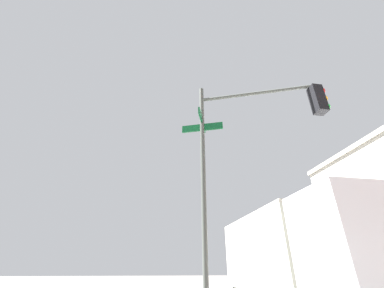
% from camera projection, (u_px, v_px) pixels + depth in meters
% --- Properties ---
extents(traffic_signal_near, '(1.66, 3.57, 5.92)m').
position_uv_depth(traffic_signal_near, '(256.00, 135.00, 6.01)').
color(traffic_signal_near, '#474C47').
rests_on(traffic_signal_near, ground_plane).
extents(box_truck_second, '(8.55, 2.61, 3.26)m').
position_uv_depth(box_truck_second, '(292.00, 251.00, 8.92)').
color(box_truck_second, silver).
rests_on(box_truck_second, ground_plane).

